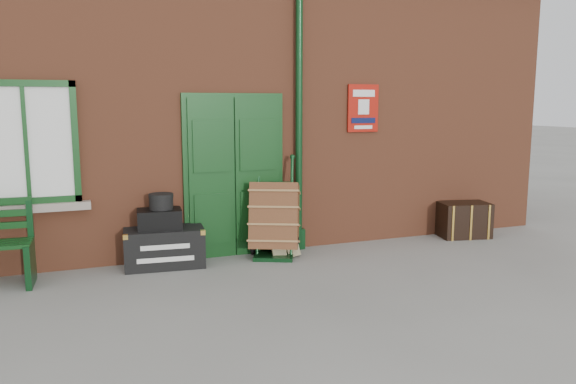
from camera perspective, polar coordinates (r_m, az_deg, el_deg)
name	(u,v)px	position (r m, az deg, el deg)	size (l,w,h in m)	color
ground	(293,282)	(6.81, 0.49, -9.17)	(80.00, 80.00, 0.00)	gray
station_building	(218,101)	(9.80, -7.10, 9.16)	(10.30, 4.30, 4.36)	brown
houdini_trunk	(164,247)	(7.58, -12.45, -5.49)	(1.02, 0.56, 0.51)	black
strongbox	(159,219)	(7.48, -12.93, -2.68)	(0.56, 0.41, 0.25)	black
hatbox	(161,201)	(7.45, -12.76, -0.94)	(0.31, 0.31, 0.20)	black
suitcase_back	(275,231)	(7.92, -1.29, -4.00)	(0.19, 0.47, 0.66)	tan
suitcase_front	(288,234)	(7.96, 0.01, -4.26)	(0.17, 0.43, 0.57)	tan
porter_trolley	(275,218)	(7.85, -1.37, -2.68)	(0.90, 0.93, 1.38)	black
dark_trunk	(464,220)	(9.44, 17.41, -2.70)	(0.77, 0.50, 0.56)	black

